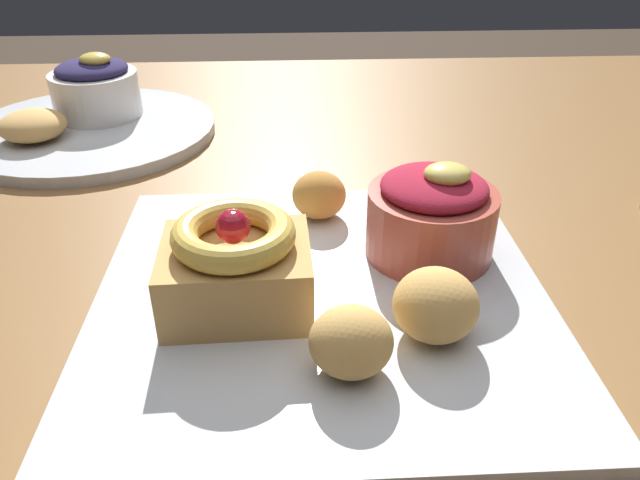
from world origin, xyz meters
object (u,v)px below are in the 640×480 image
object	(u,v)px
back_plate	(90,130)
cake_slice	(236,265)
front_plate	(322,298)
back_pastry	(33,125)
fritter_back	(351,342)
fritter_middle	(319,195)
berry_ramekin	(432,215)
back_ramekin	(95,88)
fritter_front	(436,305)

from	to	relation	value
back_plate	cake_slice	bearing A→B (deg)	-61.28
front_plate	cake_slice	world-z (taller)	cake_slice
front_plate	back_pastry	bearing A→B (deg)	134.64
cake_slice	fritter_back	distance (m)	0.09
fritter_back	fritter_middle	bearing A→B (deg)	92.64
berry_ramekin	fritter_back	xyz separation A→B (m)	(-0.07, -0.12, -0.01)
back_ramekin	back_pastry	bearing A→B (deg)	-124.52
fritter_front	back_pastry	bearing A→B (deg)	136.17
back_plate	back_pastry	bearing A→B (deg)	-139.32
fritter_front	fritter_middle	xyz separation A→B (m)	(-0.06, 0.15, -0.00)
fritter_front	back_pastry	size ratio (longest dim) A/B	0.76
back_plate	front_plate	bearing A→B (deg)	-53.77
back_pastry	fritter_back	bearing A→B (deg)	-50.82
berry_ramekin	back_pastry	size ratio (longest dim) A/B	1.34
fritter_middle	back_pastry	size ratio (longest dim) A/B	0.63
fritter_front	back_ramekin	world-z (taller)	back_ramekin
front_plate	cake_slice	xyz separation A→B (m)	(-0.05, -0.01, 0.04)
cake_slice	back_plate	bearing A→B (deg)	118.72
berry_ramekin	back_ramekin	size ratio (longest dim) A/B	0.95
front_plate	fritter_front	distance (m)	0.09
cake_slice	fritter_back	bearing A→B (deg)	-44.18
cake_slice	fritter_middle	bearing A→B (deg)	63.54
cake_slice	fritter_front	distance (m)	0.12
front_plate	cake_slice	size ratio (longest dim) A/B	3.15
back_pastry	back_ramekin	bearing A→B (deg)	55.48
berry_ramekin	back_ramekin	distance (m)	0.45
berry_ramekin	back_plate	xyz separation A→B (m)	(-0.32, 0.28, -0.04)
berry_ramekin	back_plate	world-z (taller)	berry_ramekin
cake_slice	berry_ramekin	size ratio (longest dim) A/B	1.03
fritter_front	back_plate	world-z (taller)	fritter_front
fritter_back	back_ramekin	distance (m)	0.50
cake_slice	berry_ramekin	bearing A→B (deg)	22.63
berry_ramekin	fritter_middle	bearing A→B (deg)	142.07
berry_ramekin	back_pastry	world-z (taller)	berry_ramekin
berry_ramekin	fritter_front	xyz separation A→B (m)	(-0.02, -0.09, -0.01)
front_plate	berry_ramekin	world-z (taller)	berry_ramekin
back_pastry	fritter_front	bearing A→B (deg)	-43.83
back_plate	back_pastry	world-z (taller)	back_pastry
front_plate	back_pastry	xyz separation A→B (m)	(-0.29, 0.29, 0.02)
cake_slice	back_pastry	distance (m)	0.38
back_ramekin	fritter_front	bearing A→B (deg)	-53.53
front_plate	cake_slice	distance (m)	0.07
back_ramekin	back_pastry	size ratio (longest dim) A/B	1.41
front_plate	fritter_middle	distance (m)	0.11
fritter_back	back_plate	world-z (taller)	fritter_back
fritter_back	back_plate	xyz separation A→B (m)	(-0.25, 0.40, -0.03)
back_plate	back_ramekin	size ratio (longest dim) A/B	2.84
fritter_front	back_plate	bearing A→B (deg)	129.12
fritter_back	front_plate	bearing A→B (deg)	99.01
fritter_back	back_ramekin	xyz separation A→B (m)	(-0.25, 0.44, 0.01)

